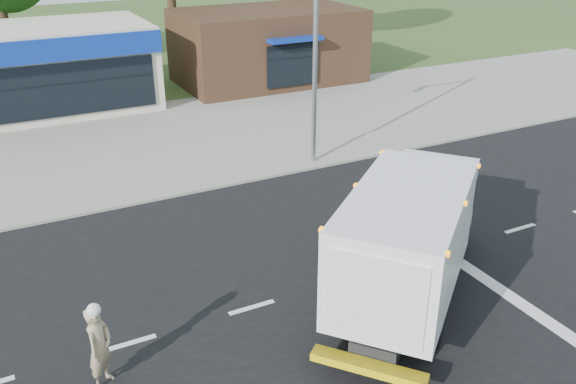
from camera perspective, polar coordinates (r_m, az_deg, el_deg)
name	(u,v)px	position (r m, az deg, el deg)	size (l,w,h in m)	color
ground	(355,277)	(16.42, 6.28, -7.96)	(120.00, 120.00, 0.00)	#385123
road_asphalt	(355,277)	(16.42, 6.28, -7.94)	(60.00, 14.00, 0.02)	black
sidewalk	(235,170)	(22.87, -4.94, 2.05)	(60.00, 2.40, 0.12)	gray
parking_apron	(186,127)	(28.02, -9.54, 5.98)	(60.00, 9.00, 0.02)	gray
lane_markings	(428,289)	(16.23, 12.96, -8.86)	(55.20, 7.00, 0.01)	silver
ems_box_truck	(412,232)	(14.86, 11.49, -3.69)	(7.08, 6.46, 3.26)	black
emergency_worker	(99,346)	(13.08, -17.24, -13.57)	(0.77, 0.80, 1.95)	tan
brown_storefront	(268,46)	(35.40, -1.87, 13.52)	(10.00, 6.70, 4.00)	#382316
traffic_signal_pole	(299,36)	(21.93, 1.07, 14.43)	(3.51, 0.25, 8.00)	gray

